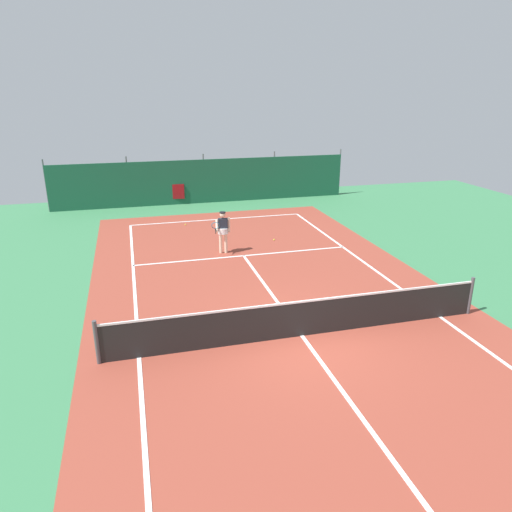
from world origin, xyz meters
TOP-DOWN VIEW (x-y plane):
  - ground_plane at (0.00, 0.00)m, footprint 36.00×36.00m
  - court_surface at (0.00, 0.00)m, footprint 11.02×26.60m
  - tennis_net at (0.00, 0.00)m, footprint 10.12×0.10m
  - back_fence at (-0.00, 16.15)m, footprint 16.30×0.98m
  - tennis_player at (-0.68, 6.95)m, footprint 0.78×0.70m
  - tennis_ball_near_player at (-1.63, 11.30)m, footprint 0.07×0.07m
  - tennis_ball_midcourt at (1.69, 7.98)m, footprint 0.07×0.07m
  - parked_car at (-1.75, 17.74)m, footprint 2.42×4.40m

SIDE VIEW (x-z plane):
  - ground_plane at x=0.00m, z-range 0.00..0.00m
  - court_surface at x=0.00m, z-range 0.00..0.01m
  - tennis_ball_near_player at x=-1.63m, z-range 0.00..0.07m
  - tennis_ball_midcourt at x=1.69m, z-range 0.00..0.07m
  - tennis_net at x=0.00m, z-range -0.04..1.06m
  - back_fence at x=0.00m, z-range -0.68..2.02m
  - parked_car at x=-1.75m, z-range 0.00..1.68m
  - tennis_player at x=-0.68m, z-range 0.14..1.78m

